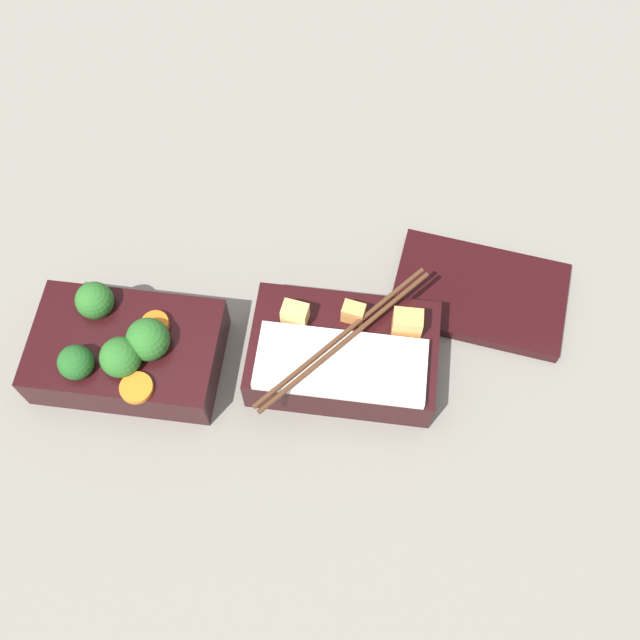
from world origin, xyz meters
TOP-DOWN VIEW (x-y plane):
  - ground_plane at (0.00, 0.00)m, footprint 3.00×3.00m
  - bento_tray_vegetable at (-0.12, -0.00)m, footprint 0.19×0.13m
  - bento_tray_rice at (0.10, 0.02)m, footprint 0.19×0.18m
  - bento_lid at (0.24, 0.13)m, footprint 0.20×0.14m

SIDE VIEW (x-z plane):
  - ground_plane at x=0.00m, z-range 0.00..0.00m
  - bento_lid at x=0.24m, z-range 0.00..0.02m
  - bento_tray_rice at x=0.10m, z-range -0.01..0.07m
  - bento_tray_vegetable at x=-0.12m, z-range -0.01..0.07m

